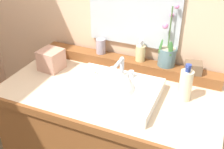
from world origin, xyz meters
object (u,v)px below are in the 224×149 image
at_px(tumbler_cup, 101,46).
at_px(sink_basin, 112,93).
at_px(trinket_box, 193,68).
at_px(soap_dispenser, 140,52).
at_px(potted_plant, 167,54).
at_px(soap_bar, 99,71).
at_px(tissue_box, 51,60).
at_px(lotion_bottle, 186,85).

bearing_deg(tumbler_cup, sink_basin, -56.71).
distance_m(tumbler_cup, trinket_box, 0.58).
relative_size(sink_basin, trinket_box, 5.05).
bearing_deg(trinket_box, soap_dispenser, 164.08).
relative_size(sink_basin, potted_plant, 1.30).
bearing_deg(soap_bar, soap_dispenser, 53.21).
bearing_deg(soap_dispenser, trinket_box, -4.67).
height_order(soap_bar, soap_dispenser, soap_dispenser).
distance_m(soap_bar, potted_plant, 0.41).
distance_m(tumbler_cup, tissue_box, 0.32).
height_order(soap_bar, tumbler_cup, tumbler_cup).
xyz_separation_m(potted_plant, lotion_bottle, (0.15, -0.21, -0.05)).
height_order(potted_plant, trinket_box, potted_plant).
distance_m(potted_plant, trinket_box, 0.17).
relative_size(tumbler_cup, lotion_bottle, 0.46).
bearing_deg(tissue_box, lotion_bottle, -0.14).
bearing_deg(trinket_box, lotion_bottle, -104.16).
height_order(potted_plant, tissue_box, potted_plant).
xyz_separation_m(soap_bar, tissue_box, (-0.33, 0.02, -0.01)).
xyz_separation_m(tumbler_cup, lotion_bottle, (0.57, -0.21, -0.02)).
bearing_deg(potted_plant, lotion_bottle, -54.65).
bearing_deg(trinket_box, sink_basin, -150.13).
xyz_separation_m(trinket_box, tissue_box, (-0.82, -0.18, -0.03)).
xyz_separation_m(potted_plant, tissue_box, (-0.66, -0.21, -0.07)).
bearing_deg(lotion_bottle, potted_plant, 125.35).
height_order(tumbler_cup, tissue_box, tumbler_cup).
bearing_deg(potted_plant, trinket_box, -10.76).
height_order(soap_dispenser, lotion_bottle, lotion_bottle).
distance_m(potted_plant, lotion_bottle, 0.26).
height_order(lotion_bottle, tissue_box, lotion_bottle).
relative_size(tumbler_cup, trinket_box, 1.02).
xyz_separation_m(potted_plant, trinket_box, (0.16, -0.03, -0.04)).
distance_m(soap_bar, soap_dispenser, 0.29).
bearing_deg(soap_bar, tumbler_cup, 112.10).
distance_m(potted_plant, tumbler_cup, 0.42).
height_order(tumbler_cup, trinket_box, tumbler_cup).
relative_size(sink_basin, tumbler_cup, 4.96).
relative_size(potted_plant, tissue_box, 2.81).
distance_m(trinket_box, tissue_box, 0.84).
bearing_deg(tumbler_cup, soap_dispenser, 0.41).
relative_size(soap_bar, tumbler_cup, 0.73).
distance_m(sink_basin, potted_plant, 0.41).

